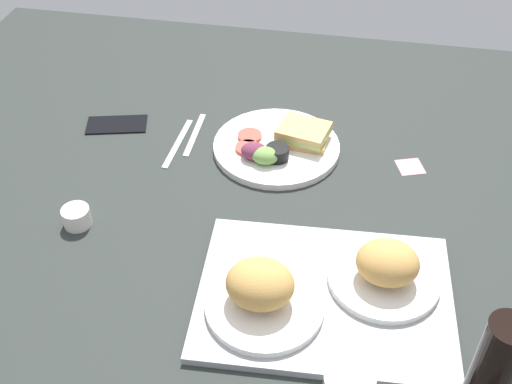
{
  "coord_description": "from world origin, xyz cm",
  "views": [
    {
      "loc": [
        -16.03,
        98.08,
        89.18
      ],
      "look_at": [
        2.0,
        3.0,
        4.0
      ],
      "focal_mm": 44.4,
      "sensor_mm": 36.0,
      "label": 1
    }
  ],
  "objects": [
    {
      "name": "knife",
      "position": [
        23.99,
        -14.91,
        0.25
      ],
      "size": [
        2.18,
        19.04,
        0.5
      ],
      "primitive_type": "cube",
      "rotation": [
        0.0,
        0.0,
        1.53
      ],
      "color": "#B7B7BC",
      "rests_on": "ground_plane"
    },
    {
      "name": "espresso_cup",
      "position": [
        36.27,
        14.85,
        2.0
      ],
      "size": [
        5.6,
        5.6,
        4.0
      ],
      "primitive_type": "cylinder",
      "color": "silver",
      "rests_on": "ground_plane"
    },
    {
      "name": "serving_tray",
      "position": [
        -14.6,
        24.83,
        0.8
      ],
      "size": [
        46.91,
        35.65,
        1.6
      ],
      "primitive_type": "cube",
      "rotation": [
        0.0,
        0.0,
        0.06
      ],
      "color": "#9EA0A3",
      "rests_on": "ground_plane"
    },
    {
      "name": "plate_with_salad",
      "position": [
        0.34,
        -16.5,
        1.69
      ],
      "size": [
        29.06,
        29.06,
        5.4
      ],
      "color": "white",
      "rests_on": "ground_plane"
    },
    {
      "name": "bread_plate_far",
      "position": [
        -4.04,
        29.54,
        5.23
      ],
      "size": [
        20.75,
        20.75,
        9.47
      ],
      "color": "white",
      "rests_on": "serving_tray"
    },
    {
      "name": "cell_phone",
      "position": [
        40.62,
        -19.29,
        0.4
      ],
      "size": [
        15.73,
        10.53,
        0.8
      ],
      "primitive_type": "cube",
      "rotation": [
        0.0,
        0.0,
        0.25
      ],
      "color": "black",
      "rests_on": "ground_plane"
    },
    {
      "name": "bread_plate_near",
      "position": [
        -24.68,
        20.09,
        4.95
      ],
      "size": [
        20.24,
        20.24,
        9.02
      ],
      "color": "white",
      "rests_on": "serving_tray"
    },
    {
      "name": "ground_plane",
      "position": [
        0.0,
        0.0,
        -1.5
      ],
      "size": [
        190.0,
        150.0,
        3.0
      ],
      "primitive_type": "cube",
      "color": "#282D2B"
    },
    {
      "name": "sticky_note",
      "position": [
        -29.47,
        -16.26,
        0.06
      ],
      "size": [
        7.15,
        7.15,
        0.12
      ],
      "primitive_type": "cube",
      "rotation": [
        0.0,
        0.0,
        0.34
      ],
      "color": "pink",
      "rests_on": "ground_plane"
    },
    {
      "name": "soda_bottle",
      "position": [
        -40.43,
        40.43,
        9.53
      ],
      "size": [
        6.4,
        6.4,
        19.05
      ],
      "primitive_type": "cylinder",
      "color": "black",
      "rests_on": "ground_plane"
    },
    {
      "name": "fork",
      "position": [
        20.99,
        -18.91,
        0.25
      ],
      "size": [
        1.6,
        17.01,
        0.5
      ],
      "primitive_type": "cube",
      "rotation": [
        0.0,
        0.0,
        1.58
      ],
      "color": "#B7B7BC",
      "rests_on": "ground_plane"
    }
  ]
}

